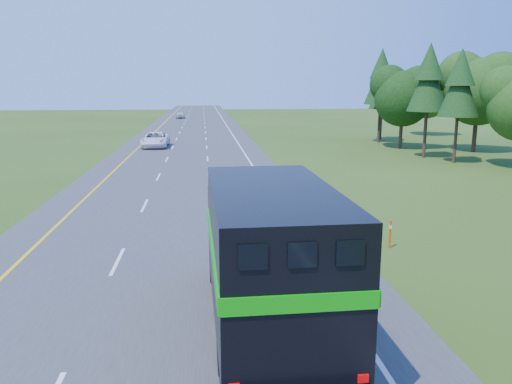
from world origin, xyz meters
The scene contains 6 objects.
road centered at (0.00, 50.00, 0.02)m, with size 15.00×260.00×0.04m, color #38383A.
lane_markings centered at (0.00, 50.00, 0.04)m, with size 11.15×260.00×0.01m.
horse_truck centered at (3.06, 13.94, 2.22)m, with size 3.06×9.26×4.08m.
white_suv centered at (-3.67, 56.61, 0.85)m, with size 2.70×5.85×1.62m, color white.
far_car centered at (-3.15, 107.21, 0.76)m, with size 1.70×4.22×1.44m, color silver.
delineator centered at (8.93, 20.54, 0.62)m, with size 0.09×0.05×1.16m.
Camera 1 is at (1.46, 1.79, 6.45)m, focal length 35.00 mm.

